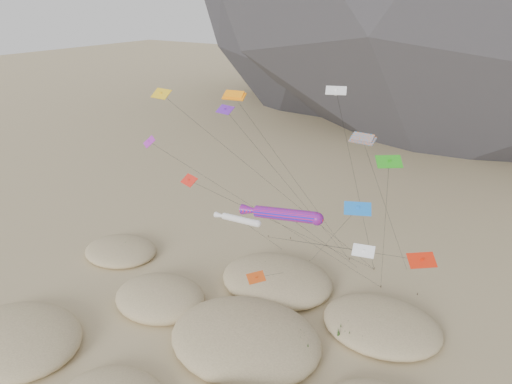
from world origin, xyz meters
TOP-DOWN VIEW (x-y plane):
  - ground at (0.00, 0.00)m, footprint 500.00×500.00m
  - dunes at (-1.08, 3.38)m, footprint 49.38×35.24m
  - dune_grass at (-0.50, 3.92)m, footprint 41.90×29.79m
  - kite_stakes at (2.43, 23.79)m, footprint 22.23×7.67m
  - rainbow_tube_kite at (2.13, 11.16)m, footprint 9.17×14.52m
  - white_tube_kite at (-4.20, 12.34)m, footprint 6.34×11.83m
  - orange_parafoil at (-4.11, 12.15)m, footprint 7.18×17.59m
  - multi_parafoil at (8.68, 14.52)m, footprint 3.52×13.83m
  - delta_kites at (2.76, 10.39)m, footprint 31.85×21.04m

SIDE VIEW (x-z plane):
  - ground at x=0.00m, z-range 0.00..0.00m
  - kite_stakes at x=2.43m, z-range 0.00..0.30m
  - dunes at x=-1.08m, z-range -1.34..2.74m
  - dune_grass at x=-0.50m, z-range 0.06..1.65m
  - white_tube_kite at x=-4.20m, z-range 4.24..13.99m
  - rainbow_tube_kite at x=2.13m, z-range 5.37..18.13m
  - delta_kites at x=2.76m, z-range 3.91..27.88m
  - multi_parafoil at x=8.68m, z-range 9.47..29.81m
  - orange_parafoil at x=-4.11m, z-range 10.90..34.30m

